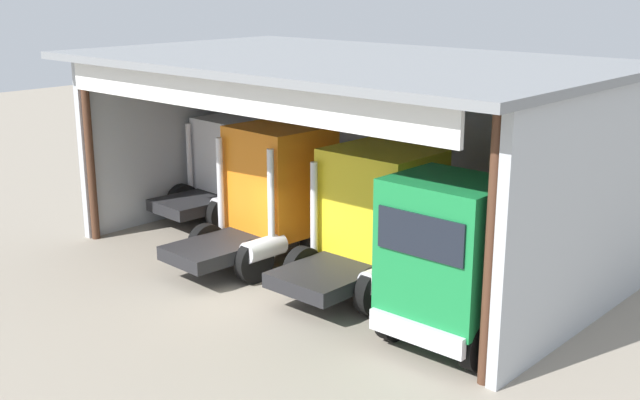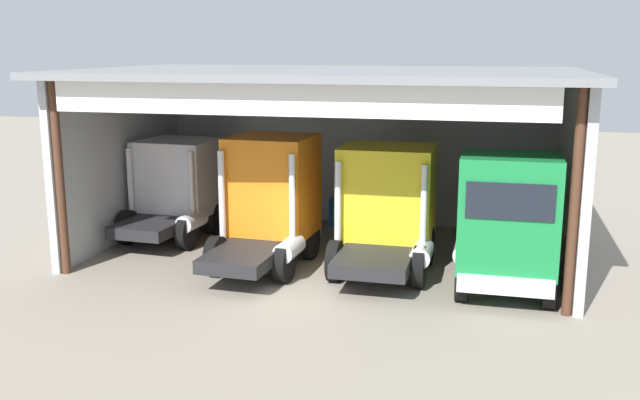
% 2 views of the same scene
% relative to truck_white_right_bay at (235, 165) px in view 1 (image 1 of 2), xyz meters
% --- Properties ---
extents(ground_plane, '(80.00, 80.00, 0.00)m').
position_rel_truck_white_right_bay_xyz_m(ground_plane, '(5.36, -4.63, -1.71)').
color(ground_plane, gray).
rests_on(ground_plane, ground).
extents(workshop_shed, '(14.52, 9.03, 5.61)m').
position_rel_truck_white_right_bay_xyz_m(workshop_shed, '(5.36, 0.23, 2.12)').
color(workshop_shed, '#ADB2B7').
rests_on(workshop_shed, ground).
extents(truck_white_right_bay, '(2.70, 4.47, 3.23)m').
position_rel_truck_white_right_bay_xyz_m(truck_white_right_bay, '(0.00, 0.00, 0.00)').
color(truck_white_right_bay, white).
rests_on(truck_white_right_bay, ground).
extents(truck_orange_center_bay, '(2.56, 4.90, 3.73)m').
position_rel_truck_white_right_bay_xyz_m(truck_orange_center_bay, '(3.94, -2.13, 0.22)').
color(truck_orange_center_bay, orange).
rests_on(truck_orange_center_bay, ground).
extents(truck_yellow_center_left_bay, '(2.76, 4.47, 3.51)m').
position_rel_truck_white_right_bay_xyz_m(truck_yellow_center_left_bay, '(7.32, -1.90, 0.13)').
color(truck_yellow_center_left_bay, yellow).
rests_on(truck_yellow_center_left_bay, ground).
extents(truck_green_left_bay, '(2.55, 4.11, 3.68)m').
position_rel_truck_white_right_bay_xyz_m(truck_green_left_bay, '(10.60, -3.44, 0.19)').
color(truck_green_left_bay, '#197F3D').
rests_on(truck_green_left_bay, ground).
extents(oil_drum, '(0.58, 0.58, 0.94)m').
position_rel_truck_white_right_bay_xyz_m(oil_drum, '(2.05, 2.28, -1.24)').
color(oil_drum, gold).
rests_on(oil_drum, ground).
extents(tool_cart, '(0.90, 0.60, 1.00)m').
position_rel_truck_white_right_bay_xyz_m(tool_cart, '(5.11, 2.60, -1.21)').
color(tool_cart, '#1E59A5').
rests_on(tool_cart, ground).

